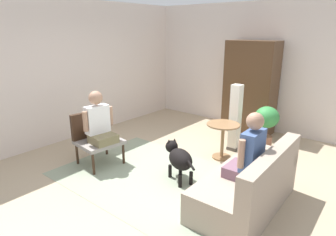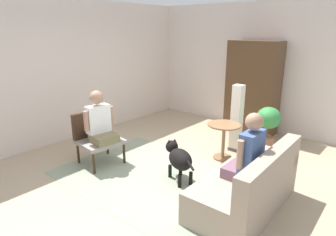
# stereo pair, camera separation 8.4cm
# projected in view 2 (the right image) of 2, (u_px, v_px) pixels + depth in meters

# --- Properties ---
(ground_plane) EXTENTS (7.39, 7.39, 0.00)m
(ground_plane) POSITION_uv_depth(u_px,v_px,m) (176.00, 175.00, 4.73)
(ground_plane) COLOR tan
(back_wall) EXTENTS (6.14, 0.12, 2.85)m
(back_wall) POSITION_uv_depth(u_px,v_px,m) (264.00, 68.00, 6.60)
(back_wall) COLOR silver
(back_wall) RESTS_ON ground
(left_wall) EXTENTS (0.12, 6.76, 2.85)m
(left_wall) POSITION_uv_depth(u_px,v_px,m) (83.00, 69.00, 6.30)
(left_wall) COLOR silver
(left_wall) RESTS_ON ground
(area_rug) EXTENTS (3.06, 2.15, 0.01)m
(area_rug) POSITION_uv_depth(u_px,v_px,m) (156.00, 178.00, 4.63)
(area_rug) COLOR gray
(area_rug) RESTS_ON ground
(couch) EXTENTS (0.88, 1.69, 0.86)m
(couch) POSITION_uv_depth(u_px,v_px,m) (249.00, 187.00, 3.78)
(couch) COLOR gray
(couch) RESTS_ON ground
(armchair) EXTENTS (0.72, 0.76, 0.89)m
(armchair) POSITION_uv_depth(u_px,v_px,m) (96.00, 134.00, 5.09)
(armchair) COLOR #382316
(armchair) RESTS_ON ground
(person_on_couch) EXTENTS (0.42, 0.56, 0.88)m
(person_on_couch) POSITION_uv_depth(u_px,v_px,m) (248.00, 152.00, 3.64)
(person_on_couch) COLOR #744F5D
(person_on_armchair) EXTENTS (0.48, 0.55, 0.86)m
(person_on_armchair) POSITION_uv_depth(u_px,v_px,m) (100.00, 121.00, 4.90)
(person_on_armchair) COLOR #716645
(round_end_table) EXTENTS (0.58, 0.58, 0.65)m
(round_end_table) POSITION_uv_depth(u_px,v_px,m) (224.00, 136.00, 5.21)
(round_end_table) COLOR olive
(round_end_table) RESTS_ON ground
(dog) EXTENTS (0.76, 0.49, 0.59)m
(dog) POSITION_uv_depth(u_px,v_px,m) (179.00, 158.00, 4.48)
(dog) COLOR black
(dog) RESTS_ON ground
(potted_plant) EXTENTS (0.46, 0.46, 0.86)m
(potted_plant) POSITION_uv_depth(u_px,v_px,m) (268.00, 123.00, 5.56)
(potted_plant) COLOR #996047
(potted_plant) RESTS_ON ground
(column_lamp) EXTENTS (0.20, 0.20, 1.28)m
(column_lamp) POSITION_uv_depth(u_px,v_px,m) (237.00, 119.00, 5.52)
(column_lamp) COLOR #4C4742
(column_lamp) RESTS_ON ground
(armoire_cabinet) EXTENTS (1.08, 0.56, 2.03)m
(armoire_cabinet) POSITION_uv_depth(u_px,v_px,m) (253.00, 88.00, 6.44)
(armoire_cabinet) COLOR #4C331E
(armoire_cabinet) RESTS_ON ground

